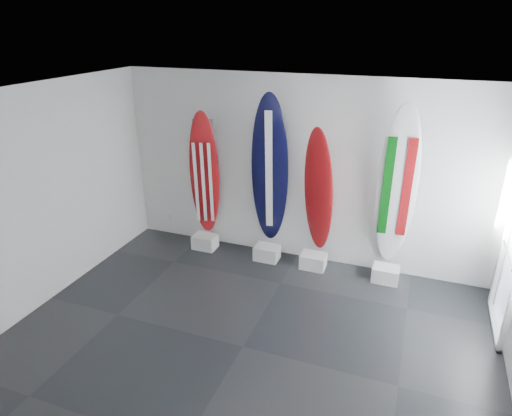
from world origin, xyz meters
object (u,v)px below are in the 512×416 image
at_px(surfboard_navy, 270,172).
at_px(surfboard_swiss, 318,192).
at_px(surfboard_usa, 205,175).
at_px(surfboard_italy, 397,188).

distance_m(surfboard_navy, surfboard_swiss, 0.82).
distance_m(surfboard_usa, surfboard_italy, 3.09).
relative_size(surfboard_navy, surfboard_swiss, 1.22).
distance_m(surfboard_swiss, surfboard_italy, 1.16).
bearing_deg(surfboard_usa, surfboard_italy, -16.33).
distance_m(surfboard_usa, surfboard_swiss, 1.95).
bearing_deg(surfboard_italy, surfboard_swiss, 174.26).
xyz_separation_m(surfboard_usa, surfboard_navy, (1.15, 0.00, 0.18)).
xyz_separation_m(surfboard_navy, surfboard_swiss, (0.79, 0.00, -0.23)).
relative_size(surfboard_usa, surfboard_navy, 0.85).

